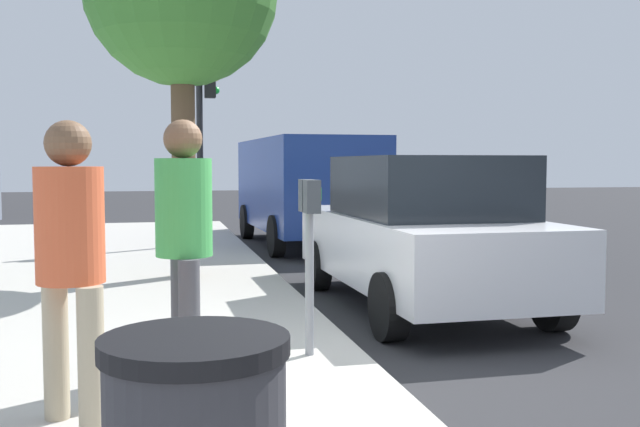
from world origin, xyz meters
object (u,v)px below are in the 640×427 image
Objects in this scene: parking_meter at (310,229)px; parked_sedan_near at (422,232)px; pedestrian_at_meter at (184,224)px; pedestrian_bystander at (70,247)px; parked_van_far at (305,184)px; traffic_signal at (205,116)px.

parked_sedan_near reaches higher than parking_meter.
pedestrian_at_meter reaches higher than pedestrian_bystander.
parking_meter is 9.11m from parked_van_far.
parked_van_far is at bearing -70.58° from traffic_signal.
parked_sedan_near is 1.23× the size of traffic_signal.
pedestrian_bystander is 4.94m from parked_sedan_near.
traffic_signal is at bearing 19.26° from parked_sedan_near.
parked_sedan_near is at bearing -179.99° from parked_van_far.
parked_van_far is (10.16, -3.48, 0.05)m from pedestrian_bystander.
parked_van_far is at bearing 0.01° from parked_sedan_near.
parking_meter is at bearing 141.30° from parked_sedan_near.
parked_van_far is (9.31, -2.80, 0.00)m from pedestrian_at_meter.
parking_meter is 0.76× the size of pedestrian_at_meter.
parked_van_far is 2.56m from traffic_signal.
traffic_signal is (5.94, 2.07, 1.68)m from parked_sedan_near.
pedestrian_at_meter is 0.42× the size of parked_sedan_near.
pedestrian_at_meter is 0.35× the size of parked_van_far.
traffic_signal is at bearing 79.05° from pedestrian_at_meter.
parking_meter is 2.08m from pedestrian_bystander.
pedestrian_bystander is 0.50× the size of traffic_signal.
pedestrian_bystander is at bearing 171.51° from traffic_signal.
pedestrian_bystander is at bearing 126.44° from parking_meter.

